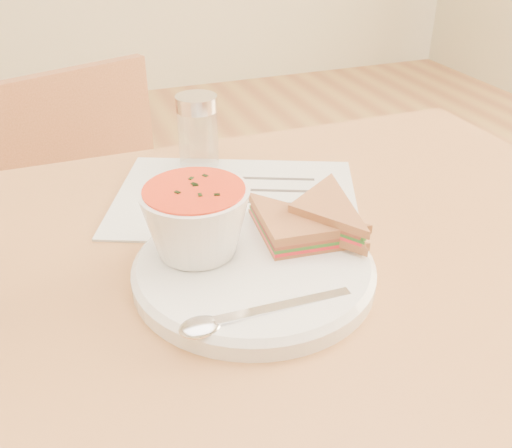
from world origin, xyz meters
name	(u,v)px	position (x,y,z in m)	size (l,w,h in m)	color
chair_far	(127,294)	(-0.08, 0.46, 0.40)	(0.36, 0.36, 0.81)	brown
plate	(254,270)	(0.00, -0.01, 0.76)	(0.25, 0.25, 0.02)	white
soup_bowl	(196,224)	(-0.04, 0.02, 0.80)	(0.11, 0.11, 0.08)	white
sandwich_half_a	(275,253)	(0.02, -0.02, 0.78)	(0.10, 0.10, 0.03)	#9F6638
sandwich_half_b	(288,217)	(0.06, 0.02, 0.79)	(0.09, 0.09, 0.03)	#9F6638
spoon	(260,312)	(-0.02, -0.09, 0.77)	(0.19, 0.04, 0.01)	silver
paper_menu	(236,197)	(0.04, 0.16, 0.75)	(0.31, 0.23, 0.00)	silver
condiment_shaker	(198,132)	(0.03, 0.27, 0.80)	(0.06, 0.06, 0.10)	silver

